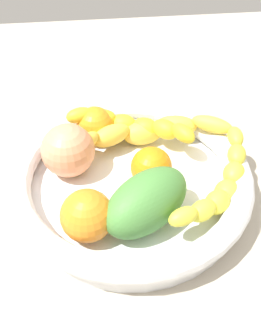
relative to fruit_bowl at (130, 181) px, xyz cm
name	(u,v)px	position (x,y,z in cm)	size (l,w,h in cm)	color
kitchen_counter	(130,202)	(0.00, 0.00, -4.30)	(120.00, 120.00, 3.00)	#B2A795
fruit_bowl	(130,181)	(0.00, 0.00, 0.00)	(33.18, 33.18, 5.41)	white
banana_draped_left	(145,132)	(-7.50, 3.01, 2.40)	(9.81, 25.26, 5.36)	yellow
banana_draped_right	(222,184)	(4.12, 11.47, 2.26)	(17.27, 13.79, 5.17)	yellow
banana_arching_top	(133,125)	(-8.97, 1.41, 2.71)	(10.42, 18.76, 5.14)	yellow
orange_front	(152,169)	(0.23, 2.83, 2.28)	(5.64, 5.64, 5.64)	orange
orange_mid_left	(95,125)	(-10.25, -4.27, 2.27)	(5.64, 5.64, 5.64)	orange
orange_mid_right	(87,216)	(7.85, -6.07, 2.70)	(6.49, 6.49, 6.49)	orange
mango_green	(147,202)	(6.67, 1.22, 2.93)	(12.46, 6.96, 7.39)	#49893C
peach_blush	(68,150)	(-3.69, -8.25, 3.20)	(7.48, 7.48, 7.48)	#F5986C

